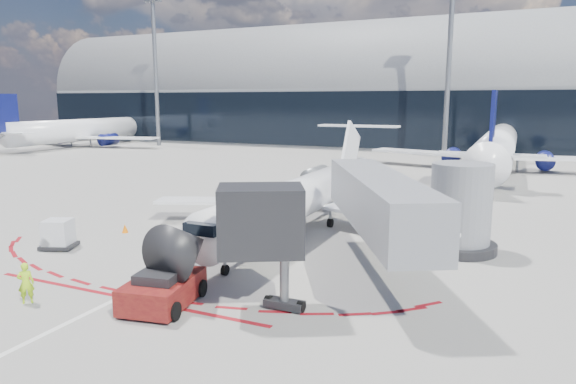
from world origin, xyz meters
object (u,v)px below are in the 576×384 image
at_px(pushback_tug, 163,290).
at_px(uld_container, 58,234).
at_px(ramp_worker, 26,283).
at_px(regional_jet, 303,196).

bearing_deg(pushback_tug, uld_container, 147.89).
relative_size(pushback_tug, ramp_worker, 3.43).
distance_m(regional_jet, ramp_worker, 16.69).
distance_m(pushback_tug, uld_container, 11.10).
xyz_separation_m(regional_jet, uld_container, (-10.69, -9.48, -1.38)).
bearing_deg(pushback_tug, ramp_worker, -168.26).
bearing_deg(uld_container, regional_jet, 19.78).
relative_size(ramp_worker, uld_container, 0.79).
bearing_deg(ramp_worker, pushback_tug, 158.12).
relative_size(regional_jet, ramp_worker, 15.36).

